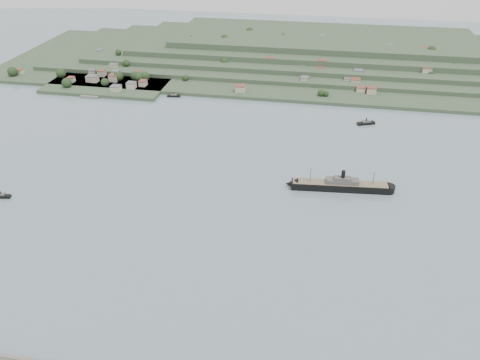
# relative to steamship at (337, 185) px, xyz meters

# --- Properties ---
(ground) EXTENTS (1400.00, 1400.00, 0.00)m
(ground) POSITION_rel_steamship_xyz_m (-87.08, -49.54, -3.96)
(ground) COLOR slate
(ground) RESTS_ON ground
(far_peninsula) EXTENTS (760.00, 309.00, 30.00)m
(far_peninsula) POSITION_rel_steamship_xyz_m (-59.18, 343.56, 7.92)
(far_peninsula) COLOR #30432D
(far_peninsula) RESTS_ON ground
(steamship) EXTENTS (89.41, 17.65, 21.44)m
(steamship) POSITION_rel_steamship_xyz_m (0.00, 0.00, 0.00)
(steamship) COLOR black
(steamship) RESTS_ON ground
(tugboat) EXTENTS (15.11, 6.01, 6.61)m
(tugboat) POSITION_rel_steamship_xyz_m (-265.28, -60.17, -2.35)
(tugboat) COLOR black
(tugboat) RESTS_ON ground
(ferry_west) EXTENTS (15.94, 6.10, 5.83)m
(ferry_west) POSITION_rel_steamship_xyz_m (-193.83, 175.46, -2.56)
(ferry_west) COLOR black
(ferry_west) RESTS_ON ground
(ferry_east) EXTENTS (19.64, 12.15, 7.15)m
(ferry_east) POSITION_rel_steamship_xyz_m (30.05, 135.47, -2.24)
(ferry_east) COLOR black
(ferry_east) RESTS_ON ground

